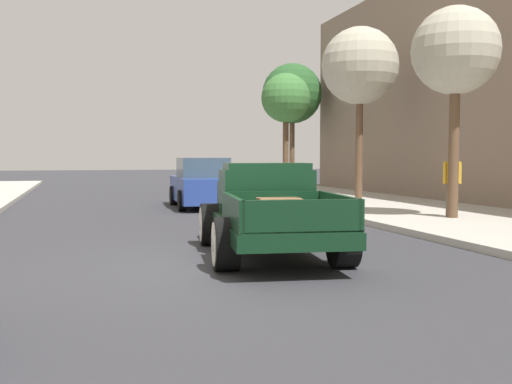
{
  "coord_description": "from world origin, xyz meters",
  "views": [
    {
      "loc": [
        -2.24,
        -9.51,
        1.69
      ],
      "look_at": [
        1.08,
        2.05,
        1.0
      ],
      "focal_mm": 43.34,
      "sensor_mm": 36.0,
      "label": 1
    }
  ],
  "objects_px": {
    "street_tree_third": "(286,99)",
    "street_tree_farthest": "(292,94)",
    "pedestrian_sidewalk_right": "(452,180)",
    "street_tree_second": "(360,67)",
    "car_background_blue": "(202,184)",
    "street_tree_nearest": "(455,53)",
    "hotrod_truck_dark_green": "(267,210)"
  },
  "relations": [
    {
      "from": "car_background_blue",
      "to": "street_tree_third",
      "type": "xyz_separation_m",
      "value": [
        4.85,
        5.69,
        3.44
      ]
    },
    {
      "from": "street_tree_third",
      "to": "street_tree_farthest",
      "type": "distance_m",
      "value": 4.32
    },
    {
      "from": "pedestrian_sidewalk_right",
      "to": "street_tree_nearest",
      "type": "height_order",
      "value": "street_tree_nearest"
    },
    {
      "from": "street_tree_nearest",
      "to": "pedestrian_sidewalk_right",
      "type": "bearing_deg",
      "value": 63.19
    },
    {
      "from": "street_tree_second",
      "to": "street_tree_third",
      "type": "height_order",
      "value": "street_tree_second"
    },
    {
      "from": "street_tree_second",
      "to": "street_tree_third",
      "type": "relative_size",
      "value": 1.2
    },
    {
      "from": "street_tree_nearest",
      "to": "street_tree_farthest",
      "type": "distance_m",
      "value": 16.25
    },
    {
      "from": "hotrod_truck_dark_green",
      "to": "car_background_blue",
      "type": "height_order",
      "value": "car_background_blue"
    },
    {
      "from": "pedestrian_sidewalk_right",
      "to": "hotrod_truck_dark_green",
      "type": "bearing_deg",
      "value": -150.15
    },
    {
      "from": "car_background_blue",
      "to": "street_tree_nearest",
      "type": "xyz_separation_m",
      "value": [
        5.15,
        -6.56,
        3.51
      ]
    },
    {
      "from": "car_background_blue",
      "to": "pedestrian_sidewalk_right",
      "type": "xyz_separation_m",
      "value": [
        5.24,
        -6.38,
        0.32
      ]
    },
    {
      "from": "hotrod_truck_dark_green",
      "to": "street_tree_second",
      "type": "bearing_deg",
      "value": 57.06
    },
    {
      "from": "hotrod_truck_dark_green",
      "to": "street_tree_nearest",
      "type": "relative_size",
      "value": 0.96
    },
    {
      "from": "car_background_blue",
      "to": "street_tree_nearest",
      "type": "height_order",
      "value": "street_tree_nearest"
    },
    {
      "from": "hotrod_truck_dark_green",
      "to": "pedestrian_sidewalk_right",
      "type": "relative_size",
      "value": 3.08
    },
    {
      "from": "car_background_blue",
      "to": "street_tree_third",
      "type": "bearing_deg",
      "value": 49.56
    },
    {
      "from": "hotrod_truck_dark_green",
      "to": "street_tree_farthest",
      "type": "xyz_separation_m",
      "value": [
        7.3,
        19.46,
        4.1
      ]
    },
    {
      "from": "street_tree_nearest",
      "to": "hotrod_truck_dark_green",
      "type": "bearing_deg",
      "value": -151.08
    },
    {
      "from": "hotrod_truck_dark_green",
      "to": "street_tree_farthest",
      "type": "relative_size",
      "value": 0.81
    },
    {
      "from": "street_tree_third",
      "to": "street_tree_farthest",
      "type": "relative_size",
      "value": 0.83
    },
    {
      "from": "pedestrian_sidewalk_right",
      "to": "street_tree_second",
      "type": "relative_size",
      "value": 0.27
    },
    {
      "from": "street_tree_farthest",
      "to": "pedestrian_sidewalk_right",
      "type": "bearing_deg",
      "value": -94.61
    },
    {
      "from": "hotrod_truck_dark_green",
      "to": "pedestrian_sidewalk_right",
      "type": "bearing_deg",
      "value": 29.85
    },
    {
      "from": "street_tree_third",
      "to": "street_tree_farthest",
      "type": "height_order",
      "value": "street_tree_farthest"
    },
    {
      "from": "hotrod_truck_dark_green",
      "to": "pedestrian_sidewalk_right",
      "type": "distance_m",
      "value": 6.94
    },
    {
      "from": "car_background_blue",
      "to": "street_tree_second",
      "type": "bearing_deg",
      "value": 4.46
    },
    {
      "from": "pedestrian_sidewalk_right",
      "to": "street_tree_second",
      "type": "height_order",
      "value": "street_tree_second"
    },
    {
      "from": "car_background_blue",
      "to": "pedestrian_sidewalk_right",
      "type": "distance_m",
      "value": 8.26
    },
    {
      "from": "street_tree_farthest",
      "to": "hotrod_truck_dark_green",
      "type": "bearing_deg",
      "value": -110.57
    },
    {
      "from": "car_background_blue",
      "to": "pedestrian_sidewalk_right",
      "type": "relative_size",
      "value": 2.65
    },
    {
      "from": "street_tree_third",
      "to": "street_tree_farthest",
      "type": "xyz_separation_m",
      "value": [
        1.68,
        3.93,
        0.65
      ]
    },
    {
      "from": "pedestrian_sidewalk_right",
      "to": "street_tree_farthest",
      "type": "xyz_separation_m",
      "value": [
        1.29,
        16.01,
        3.77
      ]
    }
  ]
}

